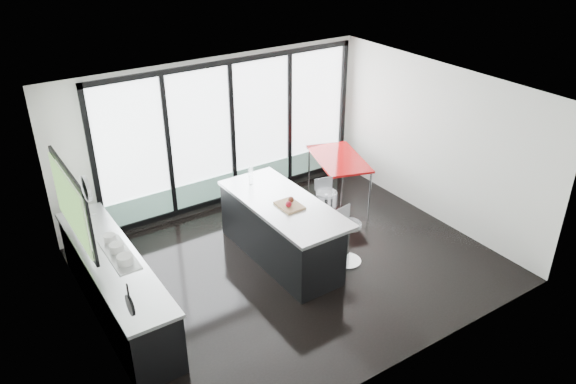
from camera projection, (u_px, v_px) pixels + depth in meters
floor at (293, 265)px, 8.95m from camera, size 6.00×5.00×0.00m
ceiling at (294, 95)px, 7.64m from camera, size 6.00×5.00×0.00m
wall_back at (231, 138)px, 10.31m from camera, size 6.00×0.09×2.80m
wall_front at (415, 269)px, 6.45m from camera, size 6.00×0.00×2.80m
wall_left at (83, 227)px, 6.97m from camera, size 0.26×5.00×2.80m
wall_right at (436, 143)px, 9.76m from camera, size 0.00×5.00×2.80m
counter_cabinets at (116, 285)px, 7.72m from camera, size 0.69×3.24×1.36m
island at (280, 230)px, 8.91m from camera, size 1.05×2.45×1.29m
bar_stool_near at (348, 243)px, 8.85m from camera, size 0.52×0.52×0.73m
bar_stool_far at (326, 209)px, 9.85m from camera, size 0.52×0.52×0.68m
red_table at (338, 176)px, 10.87m from camera, size 1.27×1.68×0.80m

